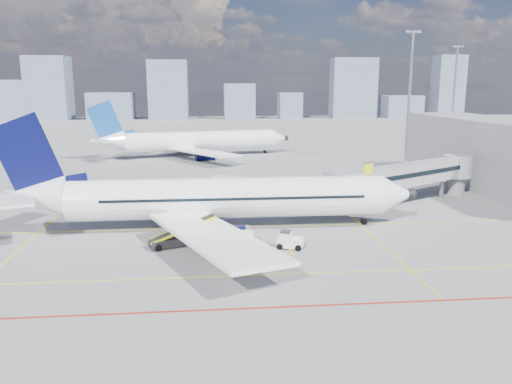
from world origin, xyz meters
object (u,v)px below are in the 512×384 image
cargo_dolly (235,240)px  ramp_worker (291,257)px  baggage_tug (289,240)px  second_aircraft (193,141)px  main_aircraft (210,199)px  belt_loader (176,239)px

cargo_dolly → ramp_worker: cargo_dolly is taller
baggage_tug → second_aircraft: bearing=119.0°
second_aircraft → cargo_dolly: bearing=-96.9°
main_aircraft → second_aircraft: size_ratio=1.04×
belt_loader → ramp_worker: (9.98, -6.31, 0.09)m
baggage_tug → ramp_worker: 4.69m
second_aircraft → cargo_dolly: size_ratio=11.74×
ramp_worker → belt_loader: bearing=67.4°
main_aircraft → cargo_dolly: bearing=-73.3°
belt_loader → ramp_worker: bearing=-53.4°
main_aircraft → second_aircraft: main_aircraft is taller
main_aircraft → baggage_tug: (7.21, -7.32, -2.42)m
belt_loader → baggage_tug: bearing=-30.0°
belt_loader → second_aircraft: bearing=69.0°
ramp_worker → main_aircraft: bearing=38.8°
main_aircraft → ramp_worker: 13.91m
main_aircraft → cargo_dolly: 8.09m
main_aircraft → ramp_worker: (6.65, -11.98, -2.44)m
belt_loader → ramp_worker: size_ratio=4.21×
second_aircraft → baggage_tug: bearing=-92.4°
second_aircraft → belt_loader: 61.71m
cargo_dolly → main_aircraft: bearing=82.7°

